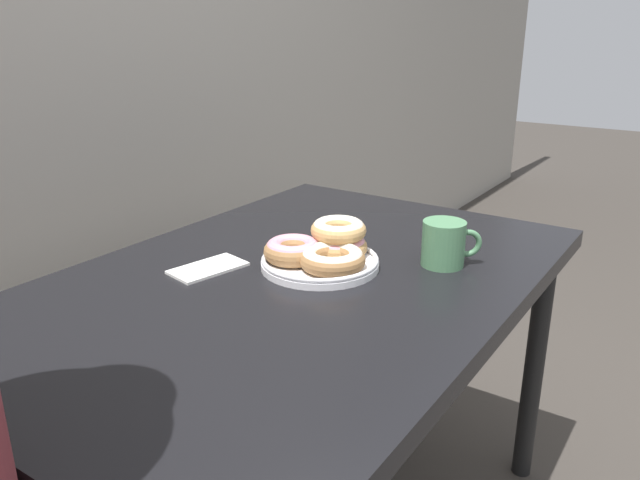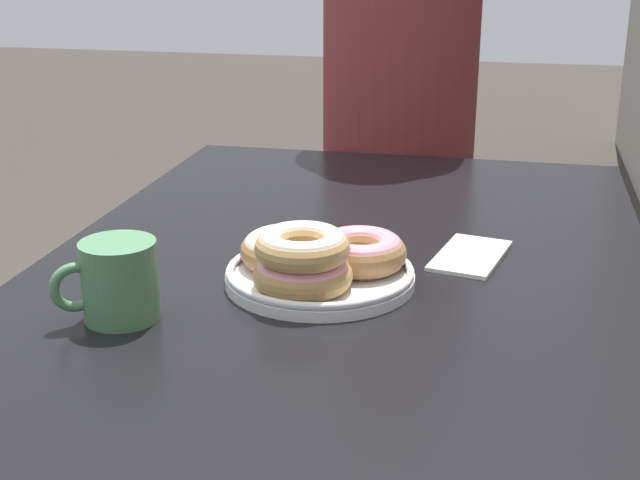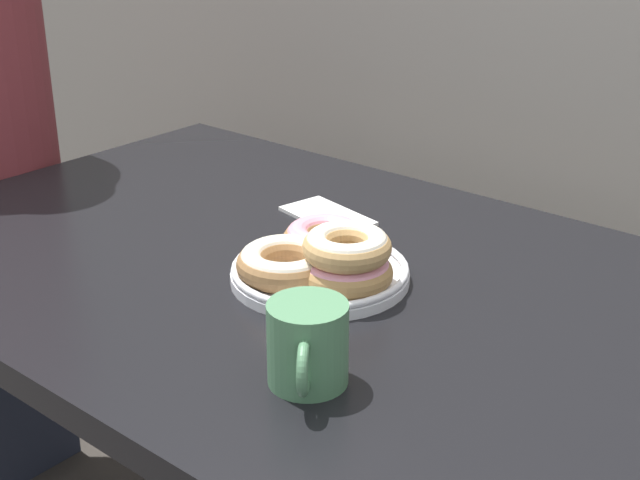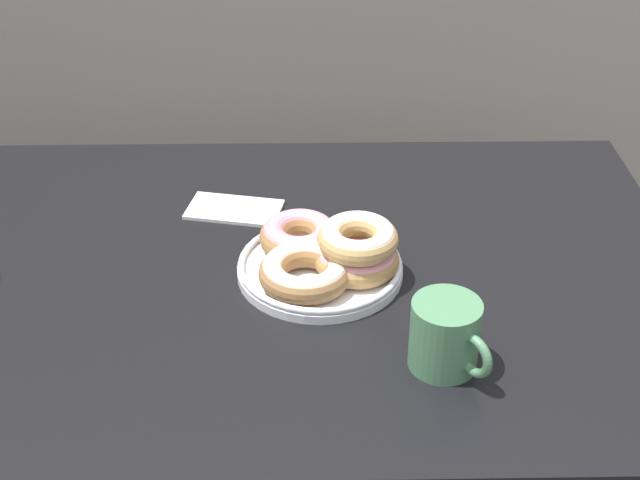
% 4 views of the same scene
% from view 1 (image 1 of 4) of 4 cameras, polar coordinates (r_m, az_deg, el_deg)
% --- Properties ---
extents(dining_table, '(1.26, 0.83, 0.70)m').
position_cam_1_polar(dining_table, '(1.28, -2.47, -6.19)').
color(dining_table, black).
rests_on(dining_table, ground_plane).
extents(donut_plate, '(0.26, 0.25, 0.09)m').
position_cam_1_polar(donut_plate, '(1.28, 0.33, -0.98)').
color(donut_plate, white).
rests_on(donut_plate, dining_table).
extents(coffee_mug, '(0.10, 0.11, 0.10)m').
position_cam_1_polar(coffee_mug, '(1.31, 11.33, -0.27)').
color(coffee_mug, '#4C7F56').
rests_on(coffee_mug, dining_table).
extents(napkin, '(0.17, 0.11, 0.01)m').
position_cam_1_polar(napkin, '(1.30, -10.19, -2.54)').
color(napkin, white).
rests_on(napkin, dining_table).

